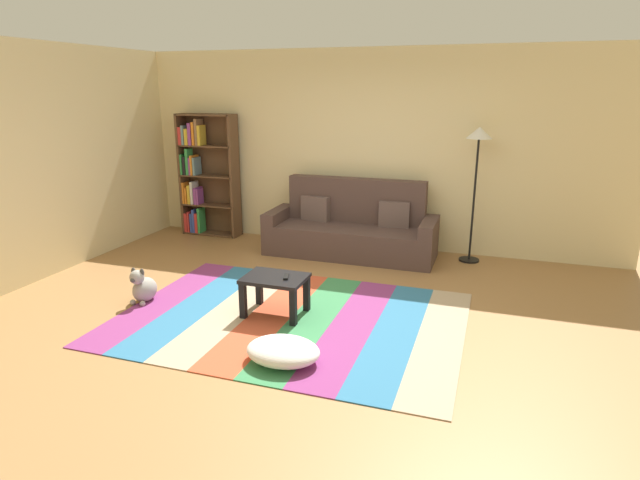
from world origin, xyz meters
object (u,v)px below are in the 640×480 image
Objects in this scene: coffee_table at (275,285)px; couch at (352,230)px; tv_remote at (286,277)px; standing_lamp at (478,150)px; pouf at (283,351)px; dog at (143,288)px; bookshelf at (203,176)px.

couch is at bearing 85.36° from coffee_table.
coffee_table is 4.03× the size of tv_remote.
standing_lamp is (1.72, 2.38, 1.12)m from coffee_table.
standing_lamp is (1.55, 0.19, 1.10)m from couch.
tv_remote is (-0.32, 0.87, 0.31)m from pouf.
tv_remote is at bearing 5.49° from dog.
pouf is (0.44, -0.86, -0.21)m from coffee_table.
couch is 3.07m from pouf.
couch is at bearing -6.71° from bookshelf.
dog is at bearing -174.52° from coffee_table.
coffee_table is 1.47m from dog.
bookshelf reaches higher than dog.
couch reaches higher than coffee_table.
coffee_table is 0.15m from tv_remote.
coffee_table is 3.15m from standing_lamp.
coffee_table is at bearing -47.88° from bookshelf.
couch is 2.20m from coffee_table.
pouf is at bearing -63.08° from coffee_table.
pouf is at bearing -85.15° from couch.
coffee_table is (-0.18, -2.19, -0.02)m from couch.
bookshelf is 12.11× the size of tv_remote.
coffee_table is 0.35× the size of standing_lamp.
bookshelf is 4.57× the size of dog.
couch reaches higher than dog.
pouf is at bearing -20.90° from dog.
tv_remote reaches higher than pouf.
standing_lamp is at bearing 39.44° from tv_remote.
coffee_table is at bearing -125.90° from standing_lamp.
pouf is at bearing -111.66° from standing_lamp.
coffee_table is 0.99m from pouf.
dog is (-1.89, 0.72, 0.05)m from pouf.
bookshelf is 3.00× the size of coffee_table.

